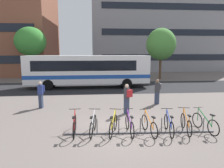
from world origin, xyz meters
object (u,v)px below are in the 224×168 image
(street_tree_0, at_px, (161,44))
(street_tree_1, at_px, (30,42))
(parked_bicycle_yellow_2, at_px, (113,125))
(parked_bicycle_orange_6, at_px, (186,124))
(parked_bicycle_green_7, at_px, (205,123))
(city_bus, at_px, (89,70))
(commuter_red_pack_0, at_px, (127,97))
(parked_bicycle_blue_5, at_px, (169,125))
(commuter_grey_pack_1, at_px, (158,90))
(parked_bicycle_orange_4, at_px, (149,125))
(parked_bicycle_white_1, at_px, (93,125))
(parked_bicycle_red_0, at_px, (75,126))
(commuter_navy_pack_2, at_px, (41,93))
(parked_bicycle_purple_3, at_px, (130,125))

(street_tree_0, distance_m, street_tree_1, 16.82)
(parked_bicycle_yellow_2, distance_m, parked_bicycle_orange_6, 3.23)
(parked_bicycle_green_7, bearing_deg, parked_bicycle_yellow_2, 78.62)
(city_bus, relative_size, commuter_red_pack_0, 7.01)
(parked_bicycle_blue_5, height_order, street_tree_0, street_tree_0)
(city_bus, bearing_deg, commuter_grey_pack_1, -56.99)
(parked_bicycle_orange_4, bearing_deg, parked_bicycle_orange_6, -95.86)
(street_tree_1, bearing_deg, city_bus, -42.07)
(parked_bicycle_white_1, distance_m, commuter_grey_pack_1, 6.51)
(parked_bicycle_red_0, relative_size, parked_bicycle_white_1, 1.01)
(parked_bicycle_orange_6, bearing_deg, street_tree_1, 42.14)
(commuter_grey_pack_1, bearing_deg, parked_bicycle_orange_6, 58.10)
(city_bus, bearing_deg, parked_bicycle_red_0, -92.72)
(commuter_grey_pack_1, bearing_deg, parked_bicycle_orange_4, 39.90)
(parked_bicycle_orange_4, bearing_deg, street_tree_1, 20.78)
(parked_bicycle_orange_6, xyz_separation_m, street_tree_0, (4.64, 17.93, 4.16))
(street_tree_0, bearing_deg, parked_bicycle_orange_6, -104.50)
(parked_bicycle_white_1, distance_m, parked_bicycle_blue_5, 3.29)
(parked_bicycle_yellow_2, bearing_deg, commuter_grey_pack_1, -19.37)
(commuter_grey_pack_1, distance_m, commuter_navy_pack_2, 7.67)
(parked_bicycle_green_7, distance_m, street_tree_1, 23.35)
(parked_bicycle_purple_3, relative_size, commuter_grey_pack_1, 1.01)
(parked_bicycle_red_0, bearing_deg, commuter_red_pack_0, -46.46)
(city_bus, xyz_separation_m, street_tree_0, (9.24, 5.89, 2.77))
(parked_bicycle_red_0, bearing_deg, street_tree_0, -29.97)
(city_bus, relative_size, parked_bicycle_blue_5, 7.04)
(parked_bicycle_green_7, distance_m, commuter_navy_pack_2, 9.52)
(commuter_grey_pack_1, bearing_deg, commuter_red_pack_0, 10.70)
(street_tree_0, bearing_deg, city_bus, -147.48)
(parked_bicycle_white_1, relative_size, street_tree_1, 0.26)
(city_bus, xyz_separation_m, parked_bicycle_orange_4, (2.92, -12.11, -1.39))
(parked_bicycle_orange_4, relative_size, commuter_navy_pack_2, 1.01)
(parked_bicycle_yellow_2, distance_m, parked_bicycle_green_7, 4.10)
(parked_bicycle_yellow_2, height_order, parked_bicycle_orange_6, same)
(parked_bicycle_purple_3, bearing_deg, commuter_red_pack_0, -9.07)
(street_tree_0, bearing_deg, parked_bicycle_red_0, -118.25)
(parked_bicycle_red_0, distance_m, parked_bicycle_purple_3, 2.38)
(parked_bicycle_red_0, height_order, parked_bicycle_orange_4, same)
(parked_bicycle_orange_6, bearing_deg, commuter_grey_pack_1, 6.58)
(parked_bicycle_orange_6, bearing_deg, parked_bicycle_red_0, 97.10)
(parked_bicycle_purple_3, bearing_deg, parked_bicycle_orange_6, -93.23)
(parked_bicycle_orange_4, xyz_separation_m, parked_bicycle_green_7, (2.56, 0.07, 0.00))
(street_tree_0, bearing_deg, commuter_red_pack_0, -114.44)
(city_bus, relative_size, parked_bicycle_purple_3, 7.01)
(parked_bicycle_white_1, distance_m, parked_bicycle_yellow_2, 0.87)
(city_bus, height_order, parked_bicycle_green_7, city_bus)
(parked_bicycle_yellow_2, relative_size, commuter_red_pack_0, 0.97)
(commuter_red_pack_0, bearing_deg, parked_bicycle_red_0, 102.92)
(parked_bicycle_blue_5, distance_m, commuter_navy_pack_2, 8.14)
(parked_bicycle_white_1, height_order, commuter_red_pack_0, commuter_red_pack_0)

